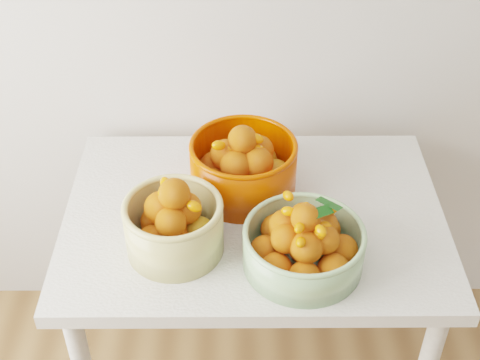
{
  "coord_description": "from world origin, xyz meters",
  "views": [
    {
      "loc": [
        -0.38,
        0.28,
        1.92
      ],
      "look_at": [
        -0.37,
        1.53,
        0.92
      ],
      "focal_mm": 50.0,
      "sensor_mm": 36.0,
      "label": 1
    }
  ],
  "objects_px": {
    "table": "(254,239)",
    "bowl_cream": "(174,225)",
    "bowl_orange": "(243,166)",
    "bowl_green": "(304,244)"
  },
  "relations": [
    {
      "from": "table",
      "to": "bowl_orange",
      "type": "relative_size",
      "value": 3.13
    },
    {
      "from": "table",
      "to": "bowl_green",
      "type": "bearing_deg",
      "value": -59.05
    },
    {
      "from": "bowl_green",
      "to": "bowl_orange",
      "type": "bearing_deg",
      "value": 116.44
    },
    {
      "from": "table",
      "to": "bowl_cream",
      "type": "relative_size",
      "value": 3.33
    },
    {
      "from": "bowl_green",
      "to": "bowl_orange",
      "type": "height_order",
      "value": "bowl_orange"
    },
    {
      "from": "table",
      "to": "bowl_cream",
      "type": "xyz_separation_m",
      "value": [
        -0.2,
        -0.13,
        0.18
      ]
    },
    {
      "from": "table",
      "to": "bowl_orange",
      "type": "height_order",
      "value": "bowl_orange"
    },
    {
      "from": "bowl_cream",
      "to": "bowl_orange",
      "type": "distance_m",
      "value": 0.28
    },
    {
      "from": "table",
      "to": "bowl_cream",
      "type": "bearing_deg",
      "value": -146.34
    },
    {
      "from": "bowl_green",
      "to": "bowl_orange",
      "type": "distance_m",
      "value": 0.32
    }
  ]
}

